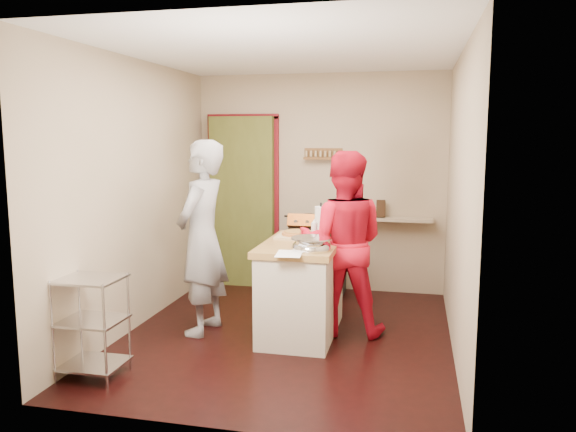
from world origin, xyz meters
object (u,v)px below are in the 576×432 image
object	(u,v)px
person_red	(343,243)
person_stripe	(202,238)
stove	(318,258)
wire_shelving	(91,322)
island	(302,285)

from	to	relation	value
person_red	person_stripe	bearing A→B (deg)	9.69
stove	wire_shelving	xyz separation A→B (m)	(-1.33, -2.62, -0.01)
stove	wire_shelving	bearing A→B (deg)	-116.85
island	person_red	xyz separation A→B (m)	(0.36, 0.13, 0.39)
island	person_red	size ratio (longest dim) A/B	0.75
stove	person_stripe	bearing A→B (deg)	-120.05
person_stripe	person_red	xyz separation A→B (m)	(1.29, 0.29, -0.05)
island	person_stripe	distance (m)	1.04
island	wire_shelving	bearing A→B (deg)	-137.18
stove	person_red	world-z (taller)	person_red
person_red	wire_shelving	bearing A→B (deg)	36.11
wire_shelving	stove	bearing A→B (deg)	63.15
stove	wire_shelving	size ratio (longest dim) A/B	1.26
stove	person_red	distance (m)	1.33
stove	island	xyz separation A→B (m)	(0.08, -1.32, 0.02)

